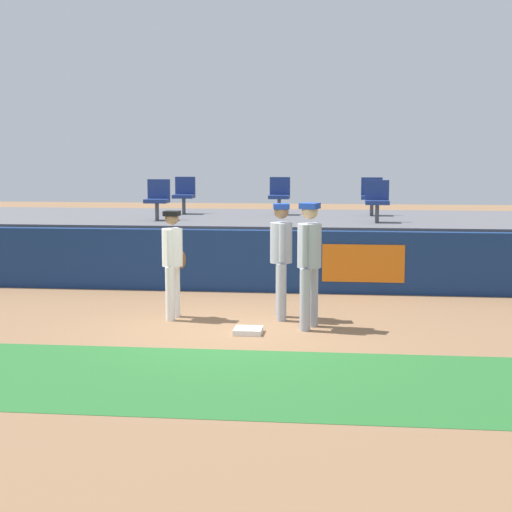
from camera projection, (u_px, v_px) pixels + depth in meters
The scene contains 13 objects.
ground_plane at pixel (234, 332), 11.66m from camera, with size 60.00×60.00×0.00m, color #846042.
grass_foreground_strip at pixel (204, 379), 9.24m from camera, with size 18.00×2.80×0.01m, color #26662B.
first_base at pixel (248, 331), 11.57m from camera, with size 0.40×0.40×0.08m, color white.
player_fielder_home at pixel (173, 257), 12.51m from camera, with size 0.35×0.53×1.69m.
player_runner_visitor at pixel (281, 253), 12.47m from camera, with size 0.39×0.50×1.81m.
player_coach_visitor at pixel (309, 256), 11.77m from camera, with size 0.45×0.50×1.86m.
field_wall at pixel (260, 261), 15.03m from camera, with size 18.00×0.26×1.16m.
bleacher_platform at pixel (272, 244), 17.56m from camera, with size 18.00×4.80×1.21m, color #59595E.
seat_back_center at pixel (279, 194), 18.08m from camera, with size 0.46×0.44×0.84m.
seat_back_right at pixel (372, 194), 17.85m from camera, with size 0.47×0.44×0.84m.
seat_back_left at pixel (184, 193), 18.32m from camera, with size 0.46×0.44×0.84m.
seat_front_right at pixel (377, 199), 16.07m from camera, with size 0.48×0.44×0.84m.
seat_front_left at pixel (158, 197), 16.57m from camera, with size 0.47×0.44×0.84m.
Camera 1 is at (1.60, -11.31, 2.58)m, focal length 56.39 mm.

